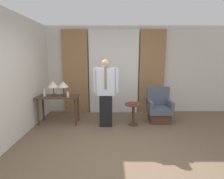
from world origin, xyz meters
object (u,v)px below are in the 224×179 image
object	(u,v)px
bottle_near_edge	(68,95)
desk	(59,101)
table_lamp_right	(64,85)
side_table	(134,111)
person	(106,91)
book	(133,103)
table_lamp_left	(54,85)
armchair	(159,109)
bottle_by_lamp	(45,93)

from	to	relation	value
bottle_near_edge	desk	bearing A→B (deg)	158.07
table_lamp_right	bottle_near_edge	xyz separation A→B (m)	(0.16, -0.20, -0.22)
bottle_near_edge	side_table	size ratio (longest dim) A/B	0.28
table_lamp_right	person	bearing A→B (deg)	-14.52
table_lamp_right	book	bearing A→B (deg)	-6.79
table_lamp_left	person	world-z (taller)	person
desk	armchair	xyz separation A→B (m)	(2.74, 0.12, -0.27)
bottle_by_lamp	book	size ratio (longest dim) A/B	0.96
desk	bottle_by_lamp	distance (m)	0.41
person	armchair	size ratio (longest dim) A/B	1.82
bottle_by_lamp	book	world-z (taller)	bottle_by_lamp
bottle_near_edge	person	bearing A→B (deg)	-5.43
book	bottle_by_lamp	bearing A→B (deg)	177.26
bottle_by_lamp	person	distance (m)	1.64
bottle_near_edge	book	size ratio (longest dim) A/B	0.72
bottle_by_lamp	person	xyz separation A→B (m)	(1.62, -0.19, 0.09)
table_lamp_right	armchair	xyz separation A→B (m)	(2.60, 0.04, -0.69)
armchair	book	bearing A→B (deg)	-161.02
bottle_near_edge	bottle_by_lamp	size ratio (longest dim) A/B	0.75
bottle_near_edge	armchair	xyz separation A→B (m)	(2.44, 0.24, -0.47)
table_lamp_left	book	bearing A→B (deg)	-5.93
table_lamp_right	book	xyz separation A→B (m)	(1.85, -0.22, -0.44)
desk	person	xyz separation A→B (m)	(1.28, -0.21, 0.31)
armchair	side_table	world-z (taller)	armchair
book	bottle_near_edge	bearing A→B (deg)	179.42
desk	person	size ratio (longest dim) A/B	0.64
table_lamp_right	table_lamp_left	bearing A→B (deg)	180.00
table_lamp_left	side_table	size ratio (longest dim) A/B	0.67
armchair	side_table	xyz separation A→B (m)	(-0.75, -0.27, 0.05)
person	armchair	bearing A→B (deg)	13.00
table_lamp_right	armchair	world-z (taller)	table_lamp_right
table_lamp_left	table_lamp_right	xyz separation A→B (m)	(0.27, 0.00, 0.00)
table_lamp_right	desk	bearing A→B (deg)	-148.53
side_table	desk	bearing A→B (deg)	175.75
table_lamp_right	book	distance (m)	1.91
table_lamp_left	bottle_by_lamp	bearing A→B (deg)	-152.30
bottle_by_lamp	side_table	world-z (taller)	bottle_by_lamp
bottle_by_lamp	armchair	size ratio (longest dim) A/B	0.23
person	bottle_by_lamp	bearing A→B (deg)	173.40
side_table	bottle_by_lamp	bearing A→B (deg)	176.99
desk	table_lamp_left	distance (m)	0.45
desk	book	bearing A→B (deg)	-3.94
table_lamp_left	bottle_by_lamp	world-z (taller)	table_lamp_left
table_lamp_left	book	xyz separation A→B (m)	(2.12, -0.22, -0.44)
table_lamp_right	bottle_by_lamp	xyz separation A→B (m)	(-0.48, -0.11, -0.20)
table_lamp_right	side_table	xyz separation A→B (m)	(1.85, -0.23, -0.64)
table_lamp_left	side_table	distance (m)	2.23
bottle_near_edge	table_lamp_left	bearing A→B (deg)	154.90
armchair	book	size ratio (longest dim) A/B	4.23
side_table	book	world-z (taller)	book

